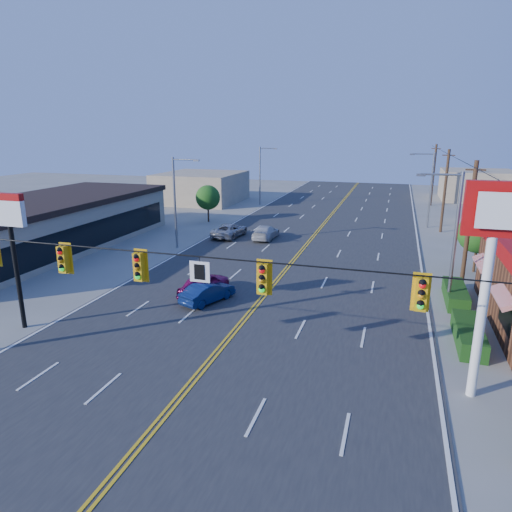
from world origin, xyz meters
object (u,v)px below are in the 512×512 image
(kfc_pylon, at_px, (491,249))
(pizza_hut_sign, at_px, (11,233))
(car_white, at_px, (266,233))
(car_silver, at_px, (230,231))
(signal_span, at_px, (167,284))
(car_blue, at_px, (208,293))
(car_magenta, at_px, (204,285))

(kfc_pylon, height_order, pizza_hut_sign, kfc_pylon)
(car_white, relative_size, car_silver, 0.93)
(signal_span, distance_m, car_blue, 11.45)
(car_magenta, height_order, car_silver, car_magenta)
(car_silver, bearing_deg, pizza_hut_sign, 86.82)
(signal_span, relative_size, kfc_pylon, 2.86)
(car_blue, bearing_deg, car_white, -64.16)
(kfc_pylon, bearing_deg, car_blue, 156.01)
(signal_span, xyz_separation_m, car_silver, (-7.73, 27.16, -4.22))
(car_magenta, height_order, car_white, car_magenta)
(pizza_hut_sign, bearing_deg, car_blue, 37.86)
(car_blue, bearing_deg, kfc_pylon, 177.64)
(car_silver, bearing_deg, car_blue, 110.57)
(car_magenta, distance_m, car_silver, 16.43)
(signal_span, relative_size, car_white, 5.45)
(kfc_pylon, height_order, car_magenta, kfc_pylon)
(signal_span, xyz_separation_m, car_white, (-4.14, 27.45, -4.24))
(kfc_pylon, height_order, car_blue, kfc_pylon)
(car_magenta, xyz_separation_m, car_blue, (0.69, -1.04, -0.12))
(car_magenta, bearing_deg, car_silver, -68.27)
(car_blue, xyz_separation_m, car_silver, (-4.86, 16.94, 0.05))
(signal_span, height_order, kfc_pylon, signal_span)
(car_magenta, xyz_separation_m, car_white, (-0.58, 16.18, -0.09))
(car_magenta, bearing_deg, signal_span, 114.55)
(car_blue, bearing_deg, car_silver, -52.37)
(car_silver, bearing_deg, car_magenta, 109.27)
(signal_span, relative_size, pizza_hut_sign, 3.55)
(kfc_pylon, relative_size, car_silver, 1.77)
(pizza_hut_sign, height_order, car_blue, pizza_hut_sign)
(pizza_hut_sign, distance_m, car_white, 24.81)
(kfc_pylon, relative_size, car_magenta, 1.97)
(car_blue, bearing_deg, signal_span, 127.31)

